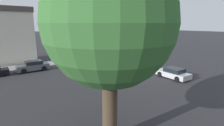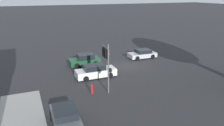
{
  "view_description": "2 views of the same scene",
  "coord_description": "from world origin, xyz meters",
  "px_view_note": "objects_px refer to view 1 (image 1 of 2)",
  "views": [
    {
      "loc": [
        -15.83,
        16.04,
        6.55
      ],
      "look_at": [
        1.89,
        2.86,
        1.58
      ],
      "focal_mm": 28.0,
      "sensor_mm": 36.0,
      "label": 1
    },
    {
      "loc": [
        12.34,
        24.45,
        9.23
      ],
      "look_at": [
        2.82,
        1.69,
        1.24
      ],
      "focal_mm": 35.0,
      "sensor_mm": 36.0,
      "label": 2
    }
  ],
  "objects_px": {
    "traffic_signal": "(79,48)",
    "parked_car_0": "(33,66)",
    "street_tree": "(110,24)",
    "fire_hydrant": "(73,68)",
    "crossing_car_0": "(102,64)",
    "crossing_car_1": "(126,61)",
    "crossing_car_2": "(173,73)"
  },
  "relations": [
    {
      "from": "crossing_car_0",
      "to": "fire_hydrant",
      "type": "bearing_deg",
      "value": -113.1
    },
    {
      "from": "traffic_signal",
      "to": "fire_hydrant",
      "type": "height_order",
      "value": "traffic_signal"
    },
    {
      "from": "street_tree",
      "to": "parked_car_0",
      "type": "height_order",
      "value": "street_tree"
    },
    {
      "from": "street_tree",
      "to": "fire_hydrant",
      "type": "xyz_separation_m",
      "value": [
        15.51,
        -4.72,
        -6.04
      ]
    },
    {
      "from": "traffic_signal",
      "to": "parked_car_0",
      "type": "xyz_separation_m",
      "value": [
        5.0,
        4.77,
        -2.69
      ]
    },
    {
      "from": "crossing_car_0",
      "to": "street_tree",
      "type": "bearing_deg",
      "value": -31.75
    },
    {
      "from": "crossing_car_1",
      "to": "crossing_car_2",
      "type": "bearing_deg",
      "value": -179.78
    },
    {
      "from": "traffic_signal",
      "to": "parked_car_0",
      "type": "height_order",
      "value": "traffic_signal"
    },
    {
      "from": "crossing_car_2",
      "to": "street_tree",
      "type": "bearing_deg",
      "value": 112.29
    },
    {
      "from": "traffic_signal",
      "to": "parked_car_0",
      "type": "bearing_deg",
      "value": -131.28
    },
    {
      "from": "street_tree",
      "to": "fire_hydrant",
      "type": "height_order",
      "value": "street_tree"
    },
    {
      "from": "street_tree",
      "to": "crossing_car_1",
      "type": "xyz_separation_m",
      "value": [
        13.76,
        -13.28,
        -5.81
      ]
    },
    {
      "from": "crossing_car_0",
      "to": "fire_hydrant",
      "type": "distance_m",
      "value": 4.24
    },
    {
      "from": "crossing_car_1",
      "to": "fire_hydrant",
      "type": "distance_m",
      "value": 8.74
    },
    {
      "from": "crossing_car_1",
      "to": "parked_car_0",
      "type": "bearing_deg",
      "value": 68.79
    },
    {
      "from": "traffic_signal",
      "to": "crossing_car_2",
      "type": "xyz_separation_m",
      "value": [
        -8.89,
        -8.31,
        -2.77
      ]
    },
    {
      "from": "street_tree",
      "to": "traffic_signal",
      "type": "distance_m",
      "value": 15.08
    },
    {
      "from": "crossing_car_2",
      "to": "fire_hydrant",
      "type": "distance_m",
      "value": 13.56
    },
    {
      "from": "street_tree",
      "to": "parked_car_0",
      "type": "relative_size",
      "value": 2.32
    },
    {
      "from": "crossing_car_0",
      "to": "traffic_signal",
      "type": "bearing_deg",
      "value": -90.64
    },
    {
      "from": "crossing_car_0",
      "to": "crossing_car_2",
      "type": "relative_size",
      "value": 1.11
    },
    {
      "from": "crossing_car_0",
      "to": "crossing_car_2",
      "type": "height_order",
      "value": "crossing_car_0"
    },
    {
      "from": "traffic_signal",
      "to": "crossing_car_0",
      "type": "height_order",
      "value": "traffic_signal"
    },
    {
      "from": "crossing_car_0",
      "to": "crossing_car_1",
      "type": "height_order",
      "value": "crossing_car_1"
    },
    {
      "from": "fire_hydrant",
      "to": "parked_car_0",
      "type": "bearing_deg",
      "value": 53.21
    },
    {
      "from": "crossing_car_1",
      "to": "crossing_car_2",
      "type": "relative_size",
      "value": 0.98
    },
    {
      "from": "traffic_signal",
      "to": "street_tree",
      "type": "bearing_deg",
      "value": -14.66
    },
    {
      "from": "crossing_car_1",
      "to": "fire_hydrant",
      "type": "relative_size",
      "value": 4.35
    },
    {
      "from": "traffic_signal",
      "to": "crossing_car_2",
      "type": "height_order",
      "value": "traffic_signal"
    },
    {
      "from": "street_tree",
      "to": "parked_car_0",
      "type": "xyz_separation_m",
      "value": [
        18.88,
        -0.2,
        -5.83
      ]
    },
    {
      "from": "street_tree",
      "to": "traffic_signal",
      "type": "height_order",
      "value": "street_tree"
    },
    {
      "from": "parked_car_0",
      "to": "fire_hydrant",
      "type": "relative_size",
      "value": 4.61
    }
  ]
}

